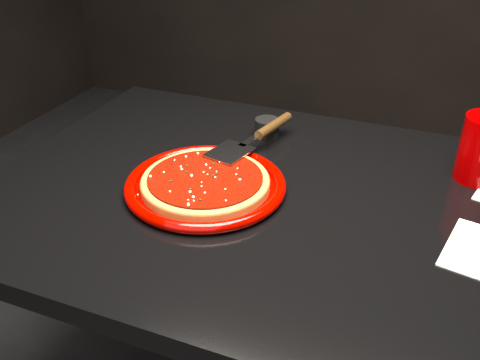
% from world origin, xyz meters
% --- Properties ---
extents(table, '(1.20, 0.80, 0.75)m').
position_xyz_m(table, '(0.00, 0.00, 0.38)').
color(table, black).
rests_on(table, floor).
extents(plate, '(0.33, 0.33, 0.02)m').
position_xyz_m(plate, '(-0.16, -0.04, 0.76)').
color(plate, '#730200').
rests_on(plate, table).
extents(pizza_crust, '(0.27, 0.27, 0.01)m').
position_xyz_m(pizza_crust, '(-0.16, -0.04, 0.77)').
color(pizza_crust, brown).
rests_on(pizza_crust, plate).
extents(pizza_crust_rim, '(0.27, 0.27, 0.02)m').
position_xyz_m(pizza_crust_rim, '(-0.16, -0.04, 0.77)').
color(pizza_crust_rim, brown).
rests_on(pizza_crust_rim, plate).
extents(pizza_sauce, '(0.24, 0.24, 0.01)m').
position_xyz_m(pizza_sauce, '(-0.16, -0.04, 0.78)').
color(pizza_sauce, '#660B01').
rests_on(pizza_sauce, plate).
extents(parmesan_dusting, '(0.21, 0.21, 0.01)m').
position_xyz_m(parmesan_dusting, '(-0.16, -0.04, 0.78)').
color(parmesan_dusting, '#F7EEBF').
rests_on(parmesan_dusting, plate).
extents(basil_flecks, '(0.20, 0.20, 0.00)m').
position_xyz_m(basil_flecks, '(-0.16, -0.04, 0.78)').
color(basil_flecks, black).
rests_on(basil_flecks, plate).
extents(pizza_server, '(0.15, 0.32, 0.02)m').
position_xyz_m(pizza_server, '(-0.13, 0.14, 0.79)').
color(pizza_server, silver).
rests_on(pizza_server, plate).
extents(ramekin, '(0.07, 0.07, 0.04)m').
position_xyz_m(ramekin, '(-0.14, 0.23, 0.77)').
color(ramekin, black).
rests_on(ramekin, table).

